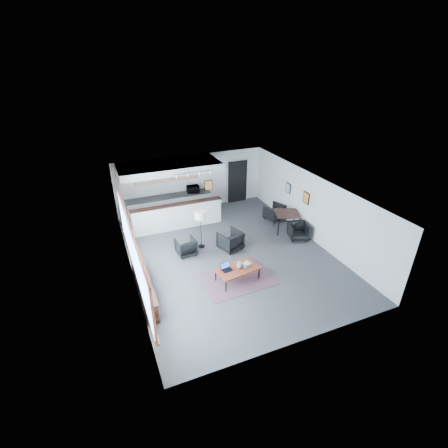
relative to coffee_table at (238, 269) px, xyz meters
name	(u,v)px	position (x,y,z in m)	size (l,w,h in m)	color
room	(230,223)	(0.37, 1.52, 0.88)	(7.02, 9.02, 2.62)	#47474A
window	(133,252)	(-3.09, 0.62, 1.04)	(0.10, 5.95, 1.66)	#8CBFFF
console	(144,285)	(-2.93, 0.47, -0.09)	(0.35, 3.00, 0.80)	black
kitchenette	(171,190)	(-0.83, 5.23, 0.96)	(4.20, 1.96, 2.60)	white
doorway	(237,181)	(2.67, 5.94, 0.66)	(1.10, 0.12, 2.15)	black
track_light	(193,173)	(-0.22, 3.72, 2.11)	(1.60, 0.07, 0.15)	silver
wall_art_lower	(306,198)	(3.84, 1.92, 1.13)	(0.03, 0.38, 0.48)	black
wall_art_upper	(288,188)	(3.84, 3.22, 1.08)	(0.03, 0.34, 0.44)	black
kilim_rug	(237,280)	(0.00, 0.00, -0.41)	(2.36, 1.67, 0.01)	brown
coffee_table	(238,269)	(0.00, 0.00, 0.00)	(1.48, 0.95, 0.45)	maroon
laptop	(226,268)	(-0.36, 0.10, 0.10)	(0.37, 0.32, 0.23)	black
ceramic_pot	(240,265)	(0.08, 0.00, 0.15)	(0.23, 0.23, 0.23)	gray
book_stack	(246,264)	(0.34, 0.06, 0.08)	(0.37, 0.34, 0.09)	silver
coaster	(242,271)	(0.06, -0.19, 0.04)	(0.10, 0.10, 0.01)	#E5590C
armchair_left	(186,246)	(-1.11, 2.14, -0.07)	(0.67, 0.63, 0.69)	black
armchair_right	(230,240)	(0.55, 1.86, -0.02)	(0.78, 0.73, 0.80)	black
floor_lamp	(200,216)	(-0.41, 2.43, 0.89)	(0.48, 0.48, 1.51)	black
dining_table	(287,215)	(3.30, 2.32, 0.32)	(1.22, 1.22, 0.81)	black
dining_chair_near	(298,232)	(3.37, 1.55, -0.10)	(0.61, 0.57, 0.63)	black
dining_chair_far	(274,212)	(3.37, 3.44, -0.09)	(0.64, 0.60, 0.65)	black
microwave	(193,188)	(0.31, 5.67, 0.70)	(0.56, 0.31, 0.38)	black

